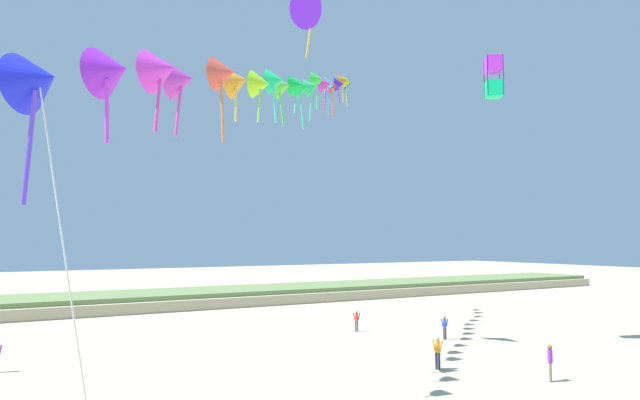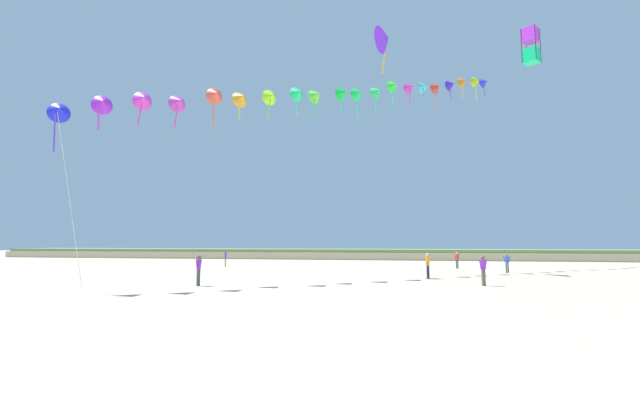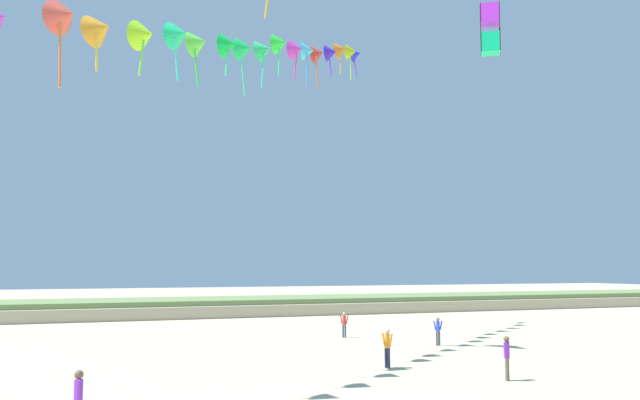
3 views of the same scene
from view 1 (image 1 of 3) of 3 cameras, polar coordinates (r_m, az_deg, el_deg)
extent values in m
cube|color=tan|center=(58.08, -16.60, -9.74)|extent=(120.00, 10.46, 0.99)
cube|color=#6B844C|center=(58.02, -16.58, -9.11)|extent=(120.00, 8.89, 0.57)
cylinder|color=#282D4C|center=(29.98, 11.83, -15.50)|extent=(0.12, 0.12, 0.83)
cylinder|color=#282D4C|center=(30.04, 11.56, -15.49)|extent=(0.12, 0.12, 0.83)
cylinder|color=orange|center=(29.88, 11.68, -14.16)|extent=(0.22, 0.22, 0.59)
cylinder|color=orange|center=(29.80, 12.02, -14.10)|extent=(0.16, 0.21, 0.56)
cylinder|color=orange|center=(29.94, 11.33, -14.06)|extent=(0.16, 0.21, 0.56)
sphere|color=beige|center=(29.81, 11.67, -13.38)|extent=(0.22, 0.22, 0.22)
cylinder|color=purple|center=(32.55, -29.33, -12.96)|extent=(0.18, 0.19, 0.52)
cylinder|color=#726656|center=(28.93, 22.05, -15.72)|extent=(0.12, 0.12, 0.83)
cylinder|color=#726656|center=(29.08, 22.05, -15.66)|extent=(0.12, 0.12, 0.83)
cylinder|color=purple|center=(28.87, 22.01, -14.31)|extent=(0.22, 0.22, 0.59)
cylinder|color=purple|center=(28.67, 22.01, -14.29)|extent=(0.21, 0.19, 0.56)
cylinder|color=purple|center=(29.05, 22.01, -14.16)|extent=(0.21, 0.19, 0.56)
sphere|color=brown|center=(28.80, 21.99, -13.51)|extent=(0.22, 0.22, 0.22)
cylinder|color=#474C56|center=(41.14, 3.58, -12.48)|extent=(0.11, 0.11, 0.76)
cylinder|color=#474C56|center=(41.15, 3.77, -12.48)|extent=(0.11, 0.11, 0.76)
cylinder|color=red|center=(41.06, 3.67, -11.58)|extent=(0.20, 0.20, 0.54)
cylinder|color=red|center=(41.04, 3.43, -11.53)|extent=(0.19, 0.16, 0.51)
cylinder|color=red|center=(41.06, 3.92, -11.52)|extent=(0.19, 0.16, 0.51)
sphere|color=tan|center=(41.01, 3.67, -11.06)|extent=(0.21, 0.21, 0.21)
cylinder|color=#474C56|center=(38.76, 12.46, -12.91)|extent=(0.11, 0.11, 0.76)
cylinder|color=#474C56|center=(38.70, 12.28, -12.93)|extent=(0.11, 0.11, 0.76)
cylinder|color=blue|center=(38.63, 12.35, -11.97)|extent=(0.20, 0.20, 0.54)
cylinder|color=blue|center=(38.71, 12.58, -11.89)|extent=(0.19, 0.12, 0.51)
cylinder|color=blue|center=(38.55, 12.12, -11.93)|extent=(0.19, 0.12, 0.51)
sphere|color=#9E7051|center=(38.58, 12.34, -11.41)|extent=(0.21, 0.21, 0.21)
cone|color=#1C23F0|center=(11.33, -26.39, 10.66)|extent=(1.37, 1.37, 1.18)
cylinder|color=#5C39E5|center=(10.97, -27.07, 4.72)|extent=(0.19, 0.25, 1.97)
cone|color=#9623DC|center=(12.96, -20.09, 12.03)|extent=(1.33, 1.32, 1.15)
cylinder|color=#CD39E5|center=(12.62, -20.54, 8.33)|extent=(0.11, 0.09, 1.33)
cone|color=#D836D3|center=(14.87, -15.59, 12.44)|extent=(1.33, 1.32, 1.15)
cylinder|color=#E539B6|center=(14.51, -15.93, 9.15)|extent=(0.21, 0.19, 1.38)
cone|color=#BF37BC|center=(17.14, -13.72, 11.61)|extent=(1.30, 1.35, 1.15)
cylinder|color=#E539B8|center=(16.77, -13.99, 8.63)|extent=(0.22, 0.12, 1.46)
cone|color=#E24F3E|center=(19.12, -9.57, 12.43)|extent=(1.30, 1.27, 1.11)
cylinder|color=orange|center=(18.67, -9.77, 8.87)|extent=(0.14, 0.20, 2.06)
cone|color=orange|center=(21.00, -8.26, 11.63)|extent=(1.38, 1.39, 1.19)
cylinder|color=yellow|center=(20.65, -8.42, 9.50)|extent=(0.12, 0.15, 1.24)
cone|color=#A0F11F|center=(23.11, -5.97, 11.47)|extent=(1.30, 1.31, 1.13)
cylinder|color=#79E539|center=(22.75, -6.10, 9.39)|extent=(0.22, 0.18, 1.36)
cone|color=#1DD677|center=(25.47, -4.47, 11.79)|extent=(1.31, 1.28, 1.12)
cylinder|color=#39E5B6|center=(25.06, -4.58, 9.59)|extent=(0.24, 0.17, 1.65)
cone|color=#5EDD3F|center=(27.23, -3.78, 11.27)|extent=(1.36, 1.40, 1.20)
cylinder|color=#39E541|center=(26.83, -3.87, 9.16)|extent=(0.27, 0.14, 1.69)
cone|color=#0FD141|center=(29.88, -2.40, 11.35)|extent=(1.23, 1.30, 1.11)
cylinder|color=#39E58E|center=(29.52, -2.47, 9.83)|extent=(0.23, 0.18, 1.26)
cone|color=#17D756|center=(31.62, -1.79, 11.16)|extent=(1.26, 1.28, 1.10)
cylinder|color=#39E59B|center=(31.17, -1.86, 8.97)|extent=(0.31, 0.11, 2.11)
cone|color=#2AD169|center=(33.79, -0.87, 11.20)|extent=(1.39, 1.40, 1.20)
cylinder|color=#39E5A4|center=(33.37, -0.93, 9.43)|extent=(0.19, 0.15, 1.78)
cone|color=#2AF138|center=(36.13, -0.24, 11.90)|extent=(1.30, 1.32, 1.13)
cylinder|color=#39E56E|center=(35.71, -0.29, 10.34)|extent=(0.16, 0.16, 1.67)
cone|color=#D035BC|center=(38.15, 0.55, 11.49)|extent=(1.30, 1.27, 1.11)
cylinder|color=#E539A6|center=(37.75, 0.52, 10.08)|extent=(0.20, 0.25, 1.58)
cone|color=#44CDE4|center=(40.37, 0.92, 11.45)|extent=(1.19, 1.31, 1.10)
cylinder|color=#39A3E5|center=(39.93, 0.88, 9.92)|extent=(0.13, 0.25, 1.86)
cone|color=#C0342E|center=(42.42, 1.27, 11.32)|extent=(1.36, 1.35, 1.17)
cylinder|color=orange|center=(41.96, 1.24, 9.70)|extent=(0.27, 0.31, 2.10)
cone|color=#3C20D0|center=(44.64, 1.92, 11.49)|extent=(1.29, 1.35, 1.15)
cylinder|color=#7E39E5|center=(44.26, 1.89, 10.40)|extent=(0.20, 0.15, 1.40)
cone|color=orange|center=(46.92, 2.34, 11.80)|extent=(1.36, 1.34, 1.17)
cylinder|color=gold|center=(46.51, 2.31, 10.67)|extent=(0.11, 0.11, 1.57)
cone|color=#B0CA11|center=(49.48, 2.72, 11.71)|extent=(1.27, 1.32, 1.13)
cylinder|color=#A3E539|center=(49.03, 2.70, 10.43)|extent=(0.14, 0.09, 1.91)
cone|color=#2F32E2|center=(51.56, 2.75, 11.57)|extent=(1.38, 1.41, 1.21)
cylinder|color=#6039E5|center=(51.16, 2.73, 10.53)|extent=(0.26, 0.15, 1.58)
cylinder|color=silver|center=(11.33, -23.14, -12.63)|extent=(1.63, 0.64, 9.32)
cube|color=#0FD17C|center=(38.48, 17.00, 10.55)|extent=(1.36, 1.36, 1.04)
cube|color=#C52DE5|center=(38.91, 16.95, 12.81)|extent=(1.36, 1.36, 1.04)
cylinder|color=black|center=(39.05, 16.11, 11.52)|extent=(0.04, 0.04, 2.63)
cylinder|color=black|center=(38.13, 16.41, 11.91)|extent=(0.04, 0.04, 2.63)
cylinder|color=black|center=(38.34, 17.86, 11.85)|extent=(0.04, 0.04, 2.63)
cylinder|color=black|center=(39.25, 17.53, 11.47)|extent=(0.04, 0.04, 2.63)
cone|color=#651DDB|center=(36.88, -1.06, 18.64)|extent=(2.35, 2.91, 2.65)
cone|color=gold|center=(36.89, -1.06, 18.67)|extent=(1.34, 1.62, 1.47)
cylinder|color=gold|center=(36.24, -1.07, 16.07)|extent=(0.47, 0.22, 2.76)
camera|label=2|loc=(20.25, 82.85, -12.13)|focal=24.00mm
camera|label=3|loc=(7.92, 92.97, -15.44)|focal=38.00mm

